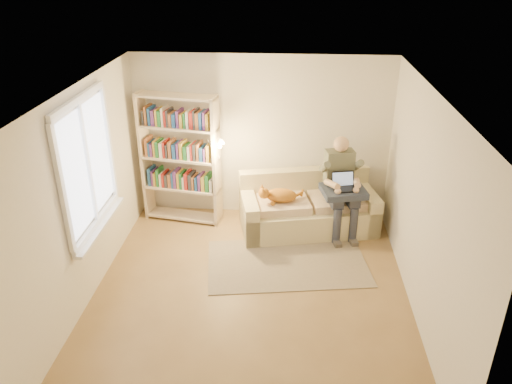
# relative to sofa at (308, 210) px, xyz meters

# --- Properties ---
(floor) EXTENTS (4.50, 4.50, 0.00)m
(floor) POSITION_rel_sofa_xyz_m (-0.75, -1.74, -0.32)
(floor) COLOR olive
(floor) RESTS_ON ground
(ceiling) EXTENTS (4.00, 4.50, 0.02)m
(ceiling) POSITION_rel_sofa_xyz_m (-0.75, -1.74, 2.28)
(ceiling) COLOR white
(ceiling) RESTS_ON wall_back
(wall_left) EXTENTS (0.02, 4.50, 2.60)m
(wall_left) POSITION_rel_sofa_xyz_m (-2.75, -1.74, 0.98)
(wall_left) COLOR silver
(wall_left) RESTS_ON floor
(wall_right) EXTENTS (0.02, 4.50, 2.60)m
(wall_right) POSITION_rel_sofa_xyz_m (1.25, -1.74, 0.98)
(wall_right) COLOR silver
(wall_right) RESTS_ON floor
(wall_back) EXTENTS (4.00, 0.02, 2.60)m
(wall_back) POSITION_rel_sofa_xyz_m (-0.75, 0.51, 0.98)
(wall_back) COLOR silver
(wall_back) RESTS_ON floor
(wall_front) EXTENTS (4.00, 0.02, 2.60)m
(wall_front) POSITION_rel_sofa_xyz_m (-0.75, -3.99, 0.98)
(wall_front) COLOR silver
(wall_front) RESTS_ON floor
(window) EXTENTS (0.12, 1.52, 1.69)m
(window) POSITION_rel_sofa_xyz_m (-2.70, -1.54, 1.06)
(window) COLOR white
(window) RESTS_ON wall_left
(sofa) EXTENTS (2.20, 1.33, 0.87)m
(sofa) POSITION_rel_sofa_xyz_m (0.00, 0.00, 0.00)
(sofa) COLOR beige
(sofa) RESTS_ON floor
(person) EXTENTS (0.54, 0.73, 1.51)m
(person) POSITION_rel_sofa_xyz_m (0.47, -0.06, 0.53)
(person) COLOR #696F59
(person) RESTS_ON sofa
(cat) EXTENTS (0.68, 0.35, 0.26)m
(cat) POSITION_rel_sofa_xyz_m (-0.46, -0.23, 0.35)
(cat) COLOR orange
(cat) RESTS_ON sofa
(blanket) EXTENTS (0.72, 0.63, 0.09)m
(blanket) POSITION_rel_sofa_xyz_m (0.52, -0.20, 0.44)
(blanket) COLOR #262F44
(blanket) RESTS_ON person
(laptop) EXTENTS (0.39, 0.35, 0.29)m
(laptop) POSITION_rel_sofa_xyz_m (0.52, -0.19, 0.54)
(laptop) COLOR black
(laptop) RESTS_ON blanket
(bookshelf) EXTENTS (1.36, 0.60, 2.07)m
(bookshelf) POSITION_rel_sofa_xyz_m (-1.99, 0.16, 0.83)
(bookshelf) COLOR beige
(bookshelf) RESTS_ON floor
(rug) EXTENTS (2.37, 1.61, 0.01)m
(rug) POSITION_rel_sofa_xyz_m (-0.29, -1.03, -0.31)
(rug) COLOR gray
(rug) RESTS_ON floor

